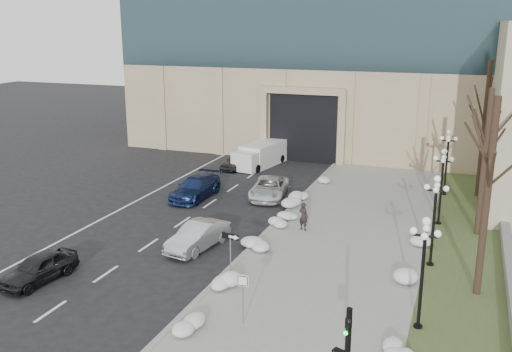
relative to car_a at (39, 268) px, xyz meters
The scene contains 31 objects.
sidewalk 15.85m from the car_a, 38.02° to the left, with size 9.00×40.00×0.12m, color gray.
curb 12.61m from the car_a, 50.73° to the left, with size 0.30×40.00×0.14m, color gray.
grass_strip 21.34m from the car_a, 27.20° to the left, with size 4.00×40.00×0.10m, color #3C4A25.
stone_wall 24.05m from the car_a, 29.26° to the left, with size 0.50×30.00×0.70m, color gray.
car_a is the anchor object (origin of this frame).
car_b 8.20m from the car_a, 50.02° to the left, with size 1.52×4.36×1.44m, color #A8ACB0.
car_c 14.65m from the car_a, 86.19° to the left, with size 2.09×5.13×1.49m, color #16244E.
car_d 17.53m from the car_a, 70.76° to the left, with size 2.30×4.98×1.38m, color silver.
car_e 23.26m from the car_a, 88.64° to the left, with size 1.46×3.64×1.24m, color #2D2C31.
pedestrian 14.66m from the car_a, 47.50° to the left, with size 0.61×0.40×1.68m, color black.
box_truck 25.01m from the car_a, 85.33° to the left, with size 3.14×6.34×1.93m.
one_way_sign 9.33m from the car_a, 19.51° to the left, with size 0.91×0.26×2.45m.
keep_sign 10.67m from the car_a, ahead, with size 0.48×0.07×2.24m.
snow_clump_b 8.79m from the car_a, 11.60° to the right, with size 1.10×1.60×0.36m, color silver.
snow_clump_c 9.00m from the car_a, 17.12° to the left, with size 1.10×1.60×0.36m, color silver.
snow_clump_d 10.92m from the car_a, 39.58° to the left, with size 1.10×1.60×0.36m, color silver.
snow_clump_e 14.76m from the car_a, 55.53° to the left, with size 1.10×1.60×0.36m, color silver.
snow_clump_f 18.34m from the car_a, 63.84° to the left, with size 1.10×1.60×0.36m, color silver.
snow_clump_g 22.72m from the car_a, 68.31° to the left, with size 1.10×1.60×0.36m, color silver.
snow_clump_h 16.74m from the car_a, ahead, with size 1.10×1.60×0.36m, color silver.
snow_clump_i 17.18m from the car_a, 18.13° to the left, with size 1.10×1.60×0.36m, color silver.
snow_clump_j 19.82m from the car_a, 32.60° to the left, with size 1.10×1.60×0.36m, color silver.
snow_clump_k 17.12m from the car_a, 61.27° to the left, with size 1.10×1.60×0.36m, color silver.
snow_clump_l 13.80m from the car_a, 52.38° to the left, with size 1.10×1.60×0.36m, color silver.
lamppost_a 17.53m from the car_a, ahead, with size 1.18×1.18×4.76m.
lamppost_b 19.30m from the car_a, 25.54° to the left, with size 1.18×1.18×4.76m.
lamppost_c 22.84m from the car_a, 40.50° to the left, with size 1.18×1.18×4.76m.
lamppost_d 27.49m from the car_a, 50.89° to the left, with size 1.18×1.18×4.76m.
tree_near 20.95m from the car_a, 16.46° to the left, with size 3.20×3.20×9.00m.
tree_mid 24.33m from the car_a, 35.23° to the left, with size 3.20×3.20×8.50m.
tree_far 29.71m from the car_a, 48.16° to the left, with size 3.20×3.20×9.50m.
Camera 1 is at (9.42, -15.45, 11.91)m, focal length 40.00 mm.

